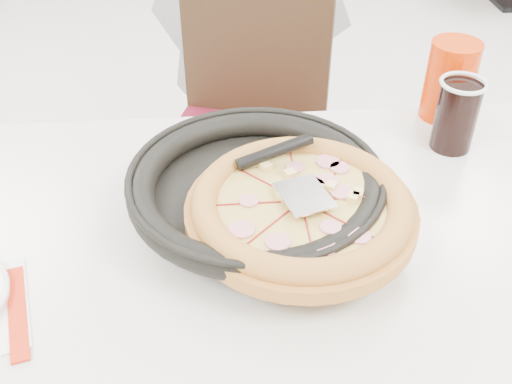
{
  "coord_description": "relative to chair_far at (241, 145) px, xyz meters",
  "views": [
    {
      "loc": [
        0.02,
        -1.24,
        1.39
      ],
      "look_at": [
        0.08,
        -0.49,
        0.8
      ],
      "focal_mm": 42.0,
      "sensor_mm": 36.0,
      "label": 1
    }
  ],
  "objects": [
    {
      "name": "floor",
      "position": [
        -0.09,
        -0.13,
        -0.47
      ],
      "size": [
        7.0,
        7.0,
        0.0
      ],
      "primitive_type": "plane",
      "color": "beige",
      "rests_on": "ground"
    },
    {
      "name": "pizza",
      "position": [
        0.05,
        -0.69,
        0.34
      ],
      "size": [
        0.39,
        0.39,
        0.02
      ],
      "primitive_type": "cylinder",
      "rotation": [
        0.0,
        0.0,
        0.13
      ],
      "color": "#B87832",
      "rests_on": "pizza_pan"
    },
    {
      "name": "cola_glass",
      "position": [
        0.38,
        -0.45,
        0.34
      ],
      "size": [
        0.09,
        0.09,
        0.13
      ],
      "primitive_type": "cylinder",
      "rotation": [
        0.0,
        0.0,
        0.13
      ],
      "color": "black",
      "rests_on": "main_table"
    },
    {
      "name": "pizza_server",
      "position": [
        0.06,
        -0.69,
        0.37
      ],
      "size": [
        0.09,
        0.1,
        0.0
      ],
      "primitive_type": "cube",
      "rotation": [
        0.0,
        0.0,
        0.3
      ],
      "color": "white",
      "rests_on": "pizza"
    },
    {
      "name": "trivet",
      "position": [
        0.01,
        -0.69,
        0.29
      ],
      "size": [
        0.15,
        0.15,
        0.04
      ],
      "primitive_type": "cylinder",
      "rotation": [
        0.0,
        0.0,
        0.13
      ],
      "color": "black",
      "rests_on": "main_table"
    },
    {
      "name": "pizza_pan",
      "position": [
        -0.01,
        -0.63,
        0.32
      ],
      "size": [
        0.4,
        0.4,
        0.01
      ],
      "primitive_type": "cylinder",
      "rotation": [
        0.0,
        0.0,
        0.13
      ],
      "color": "black",
      "rests_on": "trivet"
    },
    {
      "name": "red_cup",
      "position": [
        0.4,
        -0.34,
        0.35
      ],
      "size": [
        0.11,
        0.11,
        0.16
      ],
      "primitive_type": "cylinder",
      "rotation": [
        0.0,
        0.0,
        0.13
      ],
      "color": "red",
      "rests_on": "main_table"
    },
    {
      "name": "chair_far",
      "position": [
        0.0,
        0.0,
        0.0
      ],
      "size": [
        0.53,
        0.53,
        0.95
      ],
      "primitive_type": null,
      "rotation": [
        0.0,
        0.0,
        2.83
      ],
      "color": "black",
      "rests_on": "floor"
    }
  ]
}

